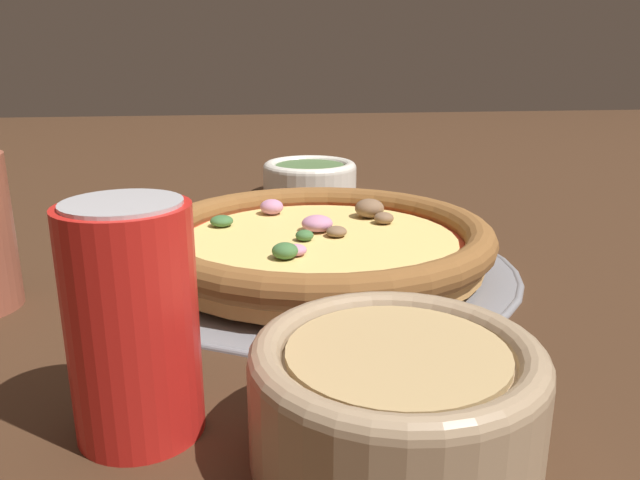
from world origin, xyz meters
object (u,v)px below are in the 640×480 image
(fork, at_px, (167,211))
(bowl_near, at_px, (388,395))
(bowl_far, at_px, (310,177))
(napkin, at_px, (101,220))
(pizza_tray, at_px, (320,265))
(pizza, at_px, (320,240))
(beverage_can, at_px, (133,322))

(fork, bearing_deg, bowl_near, 61.47)
(bowl_far, distance_m, napkin, 0.29)
(bowl_near, bearing_deg, pizza_tray, 179.23)
(pizza, distance_m, fork, 0.29)
(bowl_near, relative_size, napkin, 0.84)
(beverage_can, bearing_deg, bowl_near, 72.09)
(pizza_tray, xyz_separation_m, fork, (-0.24, -0.16, -0.00))
(pizza_tray, height_order, napkin, same)
(napkin, bearing_deg, pizza, 50.36)
(pizza_tray, distance_m, napkin, 0.30)
(pizza, xyz_separation_m, napkin, (-0.19, -0.23, -0.02))
(pizza, relative_size, bowl_near, 2.21)
(pizza, height_order, napkin, pizza)
(pizza, xyz_separation_m, beverage_can, (0.24, -0.13, 0.03))
(napkin, distance_m, fork, 0.08)
(fork, bearing_deg, beverage_can, 48.68)
(bowl_far, xyz_separation_m, beverage_can, (0.55, -0.15, 0.04))
(pizza_tray, xyz_separation_m, pizza, (-0.00, 0.00, 0.02))
(pizza, xyz_separation_m, bowl_far, (-0.31, 0.03, -0.00))
(pizza_tray, bearing_deg, napkin, -129.71)
(pizza_tray, distance_m, fork, 0.29)
(bowl_near, xyz_separation_m, fork, (-0.52, -0.16, -0.03))
(beverage_can, bearing_deg, fork, -175.78)
(pizza, relative_size, napkin, 1.85)
(pizza, bearing_deg, beverage_can, -27.86)
(bowl_near, bearing_deg, napkin, -154.13)
(bowl_near, xyz_separation_m, napkin, (-0.47, -0.23, -0.03))
(pizza_tray, xyz_separation_m, beverage_can, (0.24, -0.13, 0.06))
(pizza_tray, xyz_separation_m, napkin, (-0.19, -0.23, 0.00))
(fork, relative_size, beverage_can, 1.05)
(bowl_far, xyz_separation_m, fork, (0.08, -0.19, -0.02))
(bowl_near, xyz_separation_m, bowl_far, (-0.59, 0.03, -0.01))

